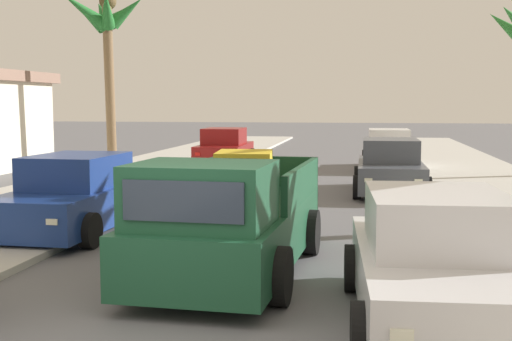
{
  "coord_description": "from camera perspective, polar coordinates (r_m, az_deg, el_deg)",
  "views": [
    {
      "loc": [
        2.28,
        -5.83,
        2.55
      ],
      "look_at": [
        0.14,
        7.28,
        1.2
      ],
      "focal_mm": 46.83,
      "sensor_mm": 36.0,
      "label": 1
    }
  ],
  "objects": [
    {
      "name": "pickup_truck",
      "position": [
        9.9,
        -2.2,
        -4.33
      ],
      "size": [
        2.42,
        5.3,
        1.8
      ],
      "color": "#19472D",
      "rests_on": "ground"
    },
    {
      "name": "sidewalk_right",
      "position": [
        18.28,
        19.18,
        -2.35
      ],
      "size": [
        5.18,
        60.0,
        0.12
      ],
      "primitive_type": "cube",
      "color": "beige",
      "rests_on": "ground"
    },
    {
      "name": "car_right_mid",
      "position": [
        13.6,
        -15.15,
        -2.17
      ],
      "size": [
        2.11,
        4.3,
        1.54
      ],
      "color": "navy",
      "rests_on": "ground"
    },
    {
      "name": "curb_left",
      "position": [
        19.15,
        -10.77,
        -1.8
      ],
      "size": [
        0.16,
        60.0,
        0.1
      ],
      "primitive_type": "cube",
      "color": "silver",
      "rests_on": "ground"
    },
    {
      "name": "curb_right",
      "position": [
        18.11,
        15.46,
        -2.34
      ],
      "size": [
        0.16,
        60.0,
        0.1
      ],
      "primitive_type": "cube",
      "color": "silver",
      "rests_on": "ground"
    },
    {
      "name": "car_left_far",
      "position": [
        26.24,
        11.27,
        1.68
      ],
      "size": [
        2.04,
        4.27,
        1.54
      ],
      "color": "silver",
      "rests_on": "ground"
    },
    {
      "name": "palm_tree_right_back",
      "position": [
        26.65,
        -12.76,
        11.99
      ],
      "size": [
        3.27,
        3.67,
        6.75
      ],
      "color": "brown",
      "rests_on": "ground"
    },
    {
      "name": "sidewalk_left",
      "position": [
        19.59,
        -14.05,
        -1.67
      ],
      "size": [
        5.18,
        60.0,
        0.12
      ],
      "primitive_type": "cube",
      "color": "beige",
      "rests_on": "ground"
    },
    {
      "name": "car_left_mid",
      "position": [
        7.99,
        15.16,
        -7.71
      ],
      "size": [
        2.19,
        4.33,
        1.54
      ],
      "color": "silver",
      "rests_on": "ground"
    },
    {
      "name": "car_right_far",
      "position": [
        19.17,
        11.38,
        0.19
      ],
      "size": [
        2.03,
        4.26,
        1.54
      ],
      "color": "#474C56",
      "rests_on": "ground"
    },
    {
      "name": "car_right_near",
      "position": [
        26.9,
        -2.7,
        1.89
      ],
      "size": [
        2.1,
        4.29,
        1.54
      ],
      "color": "maroon",
      "rests_on": "ground"
    }
  ]
}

